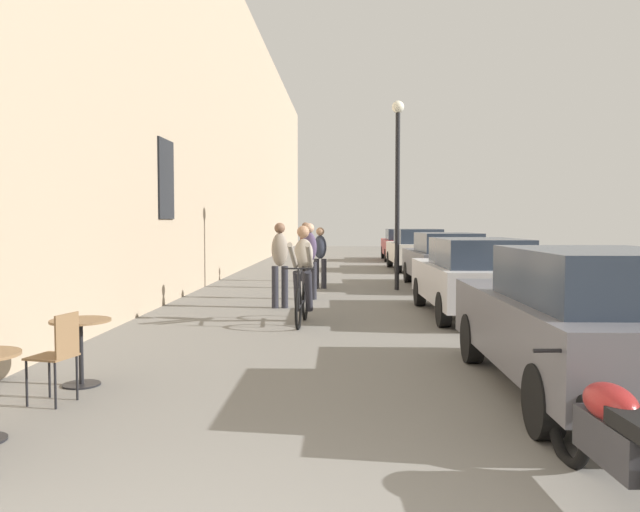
% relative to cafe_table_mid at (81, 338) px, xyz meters
% --- Properties ---
extents(building_facade_left, '(0.54, 68.00, 10.21)m').
position_rel_cafe_table_mid_xyz_m(building_facade_left, '(-1.26, 9.93, 4.58)').
color(building_facade_left, tan).
rests_on(building_facade_left, ground_plane).
extents(cafe_table_mid, '(0.64, 0.64, 0.72)m').
position_rel_cafe_table_mid_xyz_m(cafe_table_mid, '(0.00, 0.00, 0.00)').
color(cafe_table_mid, black).
rests_on(cafe_table_mid, ground_plane).
extents(cafe_chair_mid_toward_street, '(0.46, 0.46, 0.89)m').
position_rel_cafe_table_mid_xyz_m(cafe_chair_mid_toward_street, '(0.07, -0.70, -0.00)').
color(cafe_chair_mid_toward_street, black).
rests_on(cafe_chair_mid_toward_street, ground_plane).
extents(cyclist_on_bicycle, '(0.52, 1.76, 1.74)m').
position_rel_cafe_table_mid_xyz_m(cyclist_on_bicycle, '(2.10, 4.39, 0.29)').
color(cyclist_on_bicycle, black).
rests_on(cyclist_on_bicycle, ground_plane).
extents(pedestrian_near, '(0.37, 0.29, 1.76)m').
position_rel_cafe_table_mid_xyz_m(pedestrian_near, '(1.50, 6.30, 0.47)').
color(pedestrian_near, '#26262D').
rests_on(pedestrian_near, ground_plane).
extents(pedestrian_mid, '(0.38, 0.30, 1.75)m').
position_rel_cafe_table_mid_xyz_m(pedestrian_mid, '(2.02, 7.81, 0.46)').
color(pedestrian_mid, '#26262D').
rests_on(pedestrian_mid, ground_plane).
extents(pedestrian_far, '(0.36, 0.27, 1.63)m').
position_rel_cafe_table_mid_xyz_m(pedestrian_far, '(2.17, 10.20, 0.40)').
color(pedestrian_far, '#26262D').
rests_on(pedestrian_far, ground_plane).
extents(pedestrian_furthest, '(0.37, 0.28, 1.77)m').
position_rel_cafe_table_mid_xyz_m(pedestrian_furthest, '(1.65, 12.26, 0.48)').
color(pedestrian_furthest, '#26262D').
rests_on(pedestrian_furthest, ground_plane).
extents(street_lamp, '(0.32, 0.32, 4.90)m').
position_rel_cafe_table_mid_xyz_m(street_lamp, '(4.19, 9.94, 2.59)').
color(street_lamp, black).
rests_on(street_lamp, ground_plane).
extents(parked_car_nearest, '(1.84, 4.27, 1.51)m').
position_rel_cafe_table_mid_xyz_m(parked_car_nearest, '(5.27, -0.22, 0.26)').
color(parked_car_nearest, '#595960').
rests_on(parked_car_nearest, ground_plane).
extents(parked_car_second, '(1.86, 4.20, 1.47)m').
position_rel_cafe_table_mid_xyz_m(parked_car_second, '(5.25, 5.29, 0.24)').
color(parked_car_second, '#B7B7BC').
rests_on(parked_car_second, ground_plane).
extents(parked_car_third, '(1.89, 4.24, 1.49)m').
position_rel_cafe_table_mid_xyz_m(parked_car_third, '(5.52, 10.56, 0.25)').
color(parked_car_third, '#595960').
rests_on(parked_car_third, ground_plane).
extents(parked_car_fourth, '(1.93, 4.34, 1.52)m').
position_rel_cafe_table_mid_xyz_m(parked_car_fourth, '(5.44, 16.86, 0.27)').
color(parked_car_fourth, beige).
rests_on(parked_car_fourth, ground_plane).
extents(parked_car_fifth, '(1.74, 4.10, 1.46)m').
position_rel_cafe_table_mid_xyz_m(parked_car_fifth, '(5.43, 22.80, 0.24)').
color(parked_car_fifth, maroon).
rests_on(parked_car_fifth, ground_plane).
extents(parked_motorcycle, '(0.62, 2.15, 0.92)m').
position_rel_cafe_table_mid_xyz_m(parked_motorcycle, '(4.56, -2.75, -0.12)').
color(parked_motorcycle, black).
rests_on(parked_motorcycle, ground_plane).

